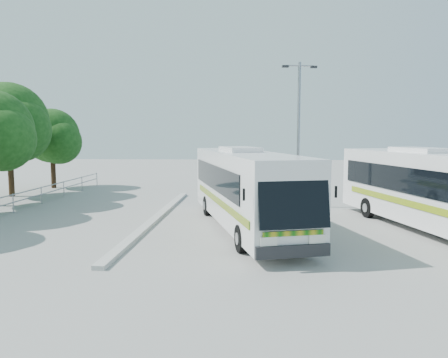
# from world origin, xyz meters

# --- Properties ---
(ground) EXTENTS (100.00, 100.00, 0.00)m
(ground) POSITION_xyz_m (0.00, 0.00, 0.00)
(ground) COLOR gray
(ground) RESTS_ON ground
(kerb_divider) EXTENTS (0.40, 16.00, 0.15)m
(kerb_divider) POSITION_xyz_m (-2.30, 2.00, 0.07)
(kerb_divider) COLOR #B2B2AD
(kerb_divider) RESTS_ON ground
(railing) EXTENTS (0.06, 22.00, 1.00)m
(railing) POSITION_xyz_m (-10.00, 4.00, 0.74)
(railing) COLOR gray
(railing) RESTS_ON ground
(tree_far_d) EXTENTS (5.62, 5.30, 7.33)m
(tree_far_d) POSITION_xyz_m (-13.31, 8.80, 4.82)
(tree_far_d) COLOR #382314
(tree_far_d) RESTS_ON ground
(tree_far_e) EXTENTS (4.54, 4.28, 5.92)m
(tree_far_e) POSITION_xyz_m (-12.63, 13.30, 3.89)
(tree_far_e) COLOR #382314
(tree_far_e) RESTS_ON ground
(coach_main) EXTENTS (5.45, 11.99, 3.28)m
(coach_main) POSITION_xyz_m (1.94, 0.23, 1.79)
(coach_main) COLOR silver
(coach_main) RESTS_ON ground
(coach_adjacent) EXTENTS (5.16, 12.00, 3.27)m
(coach_adjacent) POSITION_xyz_m (9.72, 0.10, 1.79)
(coach_adjacent) COLOR white
(coach_adjacent) RESTS_ON ground
(lamppost) EXTENTS (1.92, 0.54, 7.90)m
(lamppost) POSITION_xyz_m (4.74, 5.92, 4.36)
(lamppost) COLOR gray
(lamppost) RESTS_ON ground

